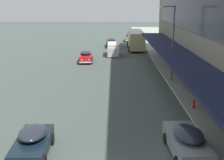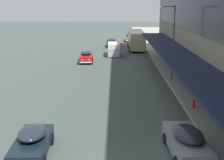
{
  "view_description": "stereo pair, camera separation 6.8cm",
  "coord_description": "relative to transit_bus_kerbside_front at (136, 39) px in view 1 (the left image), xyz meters",
  "views": [
    {
      "loc": [
        0.55,
        -12.34,
        8.06
      ],
      "look_at": [
        0.39,
        13.11,
        1.68
      ],
      "focal_mm": 50.0,
      "sensor_mm": 36.0,
      "label": 1
    },
    {
      "loc": [
        0.61,
        -12.34,
        8.06
      ],
      "look_at": [
        0.39,
        13.11,
        1.68
      ],
      "focal_mm": 50.0,
      "sensor_mm": 36.0,
      "label": 2
    }
  ],
  "objects": [
    {
      "name": "street_lamp",
      "position": [
        1.98,
        -23.16,
        2.71
      ],
      "size": [
        1.5,
        0.28,
        7.6
      ],
      "color": "#4C4C51",
      "rests_on": "sidewalk_kerb"
    },
    {
      "name": "pedestrian_at_kerb",
      "position": [
        3.6,
        -34.31,
        -0.63
      ],
      "size": [
        0.33,
        0.61,
        1.86
      ],
      "color": "black",
      "rests_on": "sidewalk_kerb"
    },
    {
      "name": "sedan_second_mid",
      "position": [
        0.13,
        -39.03,
        -1.02
      ],
      "size": [
        2.01,
        4.84,
        1.61
      ],
      "color": "gray",
      "rests_on": "ground"
    },
    {
      "name": "sedan_second_near",
      "position": [
        -7.68,
        -12.05,
        -1.06
      ],
      "size": [
        2.0,
        4.66,
        1.52
      ],
      "color": "#AF1518",
      "rests_on": "ground"
    },
    {
      "name": "sedan_oncoming_front",
      "position": [
        -0.57,
        11.35,
        -1.01
      ],
      "size": [
        2.05,
        4.65,
        1.63
      ],
      "color": "olive",
      "rests_on": "ground"
    },
    {
      "name": "sedan_trailing_mid",
      "position": [
        -8.18,
        -39.05,
        -1.07
      ],
      "size": [
        1.97,
        4.44,
        1.49
      ],
      "color": "black",
      "rests_on": "ground"
    },
    {
      "name": "vw_van",
      "position": [
        -3.89,
        -6.74,
        -0.72
      ],
      "size": [
        1.91,
        4.55,
        1.96
      ],
      "color": "#BBB4C4",
      "rests_on": "ground"
    },
    {
      "name": "fire_hydrant",
      "position": [
        2.32,
        -31.8,
        -1.32
      ],
      "size": [
        0.2,
        0.4,
        0.7
      ],
      "color": "red",
      "rests_on": "sidewalk_kerb"
    },
    {
      "name": "transit_bus_kerbside_front",
      "position": [
        0.0,
        0.0,
        0.0
      ],
      "size": [
        2.71,
        10.01,
        3.15
      ],
      "color": "tan",
      "rests_on": "ground"
    },
    {
      "name": "sedan_trailing_near",
      "position": [
        -4.3,
        2.67,
        -1.02
      ],
      "size": [
        1.96,
        4.58,
        1.63
      ],
      "color": "#24391A",
      "rests_on": "ground"
    }
  ]
}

